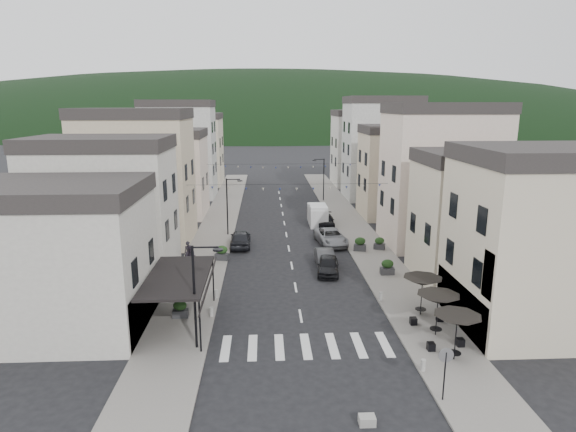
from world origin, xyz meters
The scene contains 31 objects.
ground centered at (0.00, 0.00, 0.00)m, with size 700.00×700.00×0.00m, color black.
sidewalk_left centered at (-7.50, 32.00, 0.06)m, with size 4.00×76.00×0.12m, color slate.
sidewalk_right centered at (7.50, 32.00, 0.06)m, with size 4.00×76.00×0.12m, color slate.
hill_backdrop centered at (0.00, 300.00, 0.00)m, with size 640.00×360.00×70.00m, color black.
boutique_building centered at (-15.50, 5.00, 4.00)m, with size 12.00×8.00×8.00m, color #B1ACA3.
bistro_building centered at (14.50, 4.00, 5.00)m, with size 10.00×8.00×10.00m, color beige.
boutique_awning centered at (-7.25, 5.00, 3.11)m, with size 3.77×7.50×3.28m.
buildings_row_left centered at (-14.50, 37.75, 6.12)m, with size 10.20×54.16×14.00m.
buildings_row_right centered at (14.50, 36.59, 6.32)m, with size 10.20×54.16×14.50m.
cafe_terrace centered at (7.70, 2.80, 2.36)m, with size 2.50×8.10×2.53m.
streetlamp_left_near centered at (-5.82, 2.00, 3.70)m, with size 1.70×0.56×6.00m.
streetlamp_left_far centered at (-5.82, 26.00, 3.70)m, with size 1.70×0.56×6.00m.
streetlamp_right_far centered at (5.82, 44.00, 3.70)m, with size 1.70×0.56×6.00m.
traffic_sign centered at (5.80, -3.50, 1.93)m, with size 0.70×0.07×2.70m.
bollards centered at (0.00, 5.50, 0.42)m, with size 11.66×10.26×0.60m.
bunting_near centered at (0.00, 22.00, 5.65)m, with size 19.00×0.28×0.62m.
bunting_far centered at (0.00, 38.00, 5.65)m, with size 19.00×0.28×0.62m.
parked_car_a centered at (2.80, 13.91, 0.71)m, with size 1.68×4.19×1.43m, color black.
parked_car_b centered at (2.80, 15.77, 0.69)m, with size 1.46×4.18×1.38m, color #363638.
parked_car_c centered at (4.17, 22.20, 0.75)m, with size 2.48×5.38×1.50m, color gray.
parked_car_d centered at (4.60, 29.36, 0.64)m, with size 1.79×4.40×1.28m, color black.
parked_car_e centered at (-4.60, 21.84, 0.81)m, with size 1.91×4.75×1.62m, color black.
delivery_van centered at (3.75, 30.37, 1.14)m, with size 1.95×4.87×2.33m.
pedestrian_a centered at (-8.73, 16.63, 1.09)m, with size 0.71×0.47×1.95m, color black.
pedestrian_b centered at (-8.36, 15.34, 1.10)m, with size 0.95×0.74×1.96m, color #241E29.
concrete_block_c centered at (2.01, -4.91, 0.20)m, with size 0.70×0.50×0.40m, color gray.
planter_la centered at (-7.66, 5.97, 0.65)m, with size 1.01×0.59×1.09m.
planter_lb centered at (-6.00, 17.49, 0.74)m, with size 1.26×0.89×1.28m.
planter_ra centered at (7.45, 13.18, 0.71)m, with size 1.10×0.61×1.22m.
planter_rb centered at (8.43, 19.98, 0.67)m, with size 1.15×0.89×1.14m.
planter_rc centered at (6.52, 19.62, 0.73)m, with size 1.25×0.89×1.26m.
Camera 1 is at (-2.23, -22.66, 13.25)m, focal length 30.00 mm.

